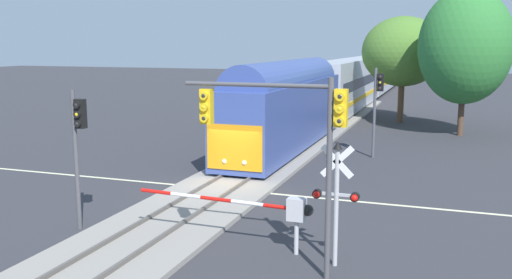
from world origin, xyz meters
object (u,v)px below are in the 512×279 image
Objects in this scene: crossing_signal_mast at (336,191)px; elm_centre_background at (403,52)px; traffic_signal_median at (78,137)px; oak_far_right at (465,47)px; crossing_gate_near at (276,209)px; traffic_signal_near_right at (286,127)px; traffic_signal_far_side at (377,98)px; commuter_train at (349,82)px.

elm_centre_background is at bearing 91.62° from crossing_signal_mast.
traffic_signal_median is 29.06m from oak_far_right.
crossing_signal_mast reaches higher than crossing_gate_near.
elm_centre_background is (0.32, 32.94, 1.58)m from traffic_signal_near_right.
traffic_signal_median is at bearing -178.19° from crossing_gate_near.
elm_centre_background is at bearing 89.44° from traffic_signal_near_right.
oak_far_right is at bearing 79.67° from traffic_signal_near_right.
elm_centre_background is (8.13, 31.64, 2.50)m from traffic_signal_median.
traffic_signal_near_right is (0.76, -1.52, 2.82)m from crossing_gate_near.
traffic_signal_near_right is at bearing -140.96° from crossing_signal_mast.
traffic_signal_near_right reaches higher than crossing_signal_mast.
traffic_signal_near_right is 1.09× the size of traffic_signal_far_side.
traffic_signal_near_right is at bearing -9.44° from traffic_signal_median.
oak_far_right is at bearing 63.78° from traffic_signal_median.
oak_far_right is at bearing 64.85° from traffic_signal_far_side.
oak_far_right is (4.96, 27.24, 2.03)m from traffic_signal_near_right.
traffic_signal_median is 0.57× the size of elm_centre_background.
traffic_signal_median is 17.95m from traffic_signal_far_side.
crossing_gate_near is (4.42, -38.15, -1.32)m from commuter_train.
traffic_signal_far_side is 15.80m from elm_centre_background.
traffic_signal_median is 7.97m from traffic_signal_near_right.
crossing_gate_near is 15.96m from traffic_signal_far_side.
commuter_train is 16.43m from oak_far_right.
traffic_signal_near_right reaches higher than crossing_gate_near.
oak_far_right is at bearing 77.44° from crossing_gate_near.
oak_far_right is (3.74, 26.24, 3.97)m from crossing_signal_mast.
elm_centre_background reaches higher than traffic_signal_far_side.
traffic_signal_near_right is 32.98m from elm_centre_background.
commuter_train reaches higher than traffic_signal_median.
elm_centre_background is 0.84× the size of oak_far_right.
oak_far_right is (10.15, -12.43, 3.52)m from commuter_train.
traffic_signal_far_side is 11.32m from oak_far_right.
commuter_train is at bearing 103.79° from traffic_signal_far_side.
oak_far_right is at bearing 81.90° from crossing_signal_mast.
traffic_signal_near_right is at bearing -63.32° from crossing_gate_near.
elm_centre_background is at bearing 88.02° from crossing_gate_near.
traffic_signal_median is (-9.04, 0.30, 1.02)m from crossing_signal_mast.
traffic_signal_far_side is at bearing 63.13° from traffic_signal_median.
elm_centre_background reaches higher than traffic_signal_median.
crossing_signal_mast is (6.41, -38.68, -0.45)m from commuter_train.
elm_centre_background is at bearing 129.14° from oak_far_right.
crossing_signal_mast is 0.67× the size of traffic_signal_near_right.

